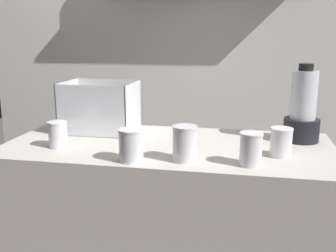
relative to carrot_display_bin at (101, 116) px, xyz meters
The scene contains 9 objects.
counter 0.66m from the carrot_display_bin, 24.81° to the right, with size 1.40×0.64×0.90m, color beige.
back_wall_unit 0.76m from the carrot_display_bin, 58.66° to the left, with size 2.60×0.24×2.50m.
carrot_display_bin is the anchor object (origin of this frame).
blender_pitcher 0.93m from the carrot_display_bin, ahead, with size 0.15×0.15×0.34m.
juice_cup_pomegranate_far_left 0.31m from the carrot_display_bin, 104.95° to the right, with size 0.08×0.08×0.11m.
juice_cup_beet_left 0.50m from the carrot_display_bin, 56.93° to the right, with size 0.09×0.09×0.12m.
juice_cup_beet_middle 0.60m from the carrot_display_bin, 38.88° to the right, with size 0.09×0.09×0.13m.
juice_cup_pomegranate_right 0.80m from the carrot_display_bin, 28.37° to the right, with size 0.08×0.08×0.12m.
juice_cup_beet_far_right 0.86m from the carrot_display_bin, 16.88° to the right, with size 0.09×0.09×0.11m.
Camera 1 is at (0.31, -1.59, 1.37)m, focal length 42.02 mm.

